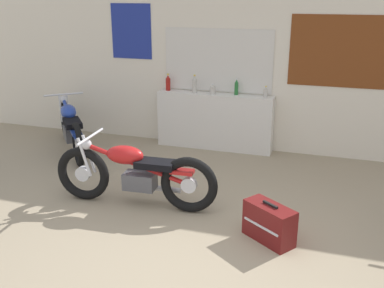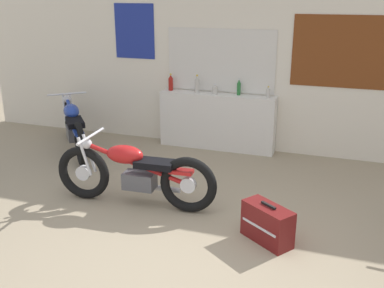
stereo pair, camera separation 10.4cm
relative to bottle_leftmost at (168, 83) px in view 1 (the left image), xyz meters
The scene contains 11 objects.
ground_plane 3.73m from the bottle_leftmost, 66.80° to the right, with size 24.00×24.00×0.00m, color gray.
wall_back 1.46m from the bottle_leftmost, ahead, with size 10.00×0.07×2.80m.
sill_counter 0.99m from the bottle_leftmost, ahead, with size 1.87×0.28×0.90m.
bottle_leftmost is the anchor object (origin of this frame).
bottle_left_center 0.46m from the bottle_leftmost, ahead, with size 0.07×0.07×0.29m.
bottle_center 0.77m from the bottle_leftmost, ahead, with size 0.09×0.09×0.16m.
bottle_right_center 1.14m from the bottle_leftmost, ahead, with size 0.06×0.06×0.27m.
bottle_rightmost 1.60m from the bottle_leftmost, ahead, with size 0.06×0.06×0.17m.
motorcycle_blue 1.71m from the bottle_leftmost, 146.50° to the right, with size 1.40×1.64×0.83m.
motorcycle_red 2.46m from the bottle_leftmost, 79.18° to the right, with size 2.02×0.64×0.84m.
hard_case_darkred 3.49m from the bottle_leftmost, 51.74° to the right, with size 0.59×0.51×0.42m.
Camera 1 is at (1.18, -3.51, 2.46)m, focal length 42.00 mm.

